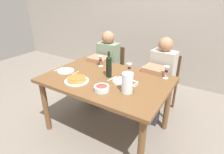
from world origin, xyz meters
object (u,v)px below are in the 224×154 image
dinner_plate_right_setting (123,81)px  diner_left (105,66)px  dinner_plate_left_setting (66,71)px  diner_right (159,77)px  wine_glass_right_diner (101,59)px  chair_right (164,79)px  baked_tart (77,79)px  water_pitcher (127,84)px  chair_left (112,68)px  salad_bowl (102,88)px  dining_table (106,85)px  wine_glass_centre (129,67)px  wine_bottle (109,67)px  wine_glass_left_diner (166,70)px

dinner_plate_right_setting → diner_left: diner_left is taller
dinner_plate_left_setting → diner_right: 1.28m
wine_glass_right_diner → chair_right: (0.74, 0.62, -0.37)m
wine_glass_right_diner → diner_right: (0.72, 0.38, -0.25)m
baked_tart → wine_glass_right_diner: size_ratio=1.85×
dinner_plate_left_setting → chair_right: bearing=44.8°
water_pitcher → wine_glass_right_diner: water_pitcher is taller
diner_left → diner_right: size_ratio=1.00×
dinner_plate_left_setting → chair_left: (0.11, 0.97, -0.27)m
baked_tart → salad_bowl: 0.38m
diner_right → dinner_plate_left_setting: bearing=42.2°
water_pitcher → salad_bowl: water_pitcher is taller
water_pitcher → dinner_plate_left_setting: size_ratio=0.98×
dining_table → salad_bowl: size_ratio=9.33×
dining_table → diner_right: (0.44, 0.68, -0.05)m
wine_glass_centre → diner_right: diner_right is taller
diner_right → wine_glass_centre: bearing=63.3°
water_pitcher → wine_glass_centre: water_pitcher is taller
dining_table → chair_right: chair_right is taller
dinner_plate_left_setting → diner_left: bearing=80.6°
chair_right → wine_bottle: bearing=66.6°
baked_tart → wine_glass_right_diner: wine_glass_right_diner is taller
dining_table → wine_glass_left_diner: 0.74m
dinner_plate_right_setting → diner_left: (-0.67, 0.60, -0.15)m
wine_glass_right_diner → diner_left: diner_left is taller
wine_bottle → baked_tart: wine_bottle is taller
water_pitcher → wine_glass_left_diner: water_pitcher is taller
water_pitcher → dinner_plate_right_setting: 0.26m
salad_bowl → dinner_plate_left_setting: (-0.70, 0.18, -0.03)m
wine_bottle → chair_left: (-0.46, 0.81, -0.40)m
wine_bottle → dinner_plate_left_setting: (-0.57, -0.16, -0.13)m
baked_tart → wine_glass_centre: size_ratio=1.96×
chair_left → dinner_plate_left_setting: bearing=81.1°
water_pitcher → dinner_plate_right_setting: size_ratio=0.87×
baked_tart → wine_glass_centre: 0.66m
dinner_plate_left_setting → chair_left: size_ratio=0.25×
wine_glass_centre → chair_right: wine_glass_centre is taller
wine_glass_centre → salad_bowl: bearing=-95.3°
chair_right → diner_right: size_ratio=0.75×
wine_glass_right_diner → chair_left: wine_glass_right_diner is taller
salad_bowl → chair_left: bearing=117.1°
wine_bottle → wine_glass_centre: (0.18, 0.19, -0.03)m
water_pitcher → wine_glass_centre: bearing=114.6°
wine_glass_right_diner → dinner_plate_left_setting: size_ratio=0.71×
diner_right → wine_glass_left_diner: bearing=123.8°
dinner_plate_right_setting → chair_left: chair_left is taller
chair_left → dining_table: bearing=115.4°
dining_table → water_pitcher: size_ratio=7.08×
wine_glass_right_diner → dinner_plate_left_setting: bearing=-125.5°
chair_right → diner_right: (-0.02, -0.24, 0.12)m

